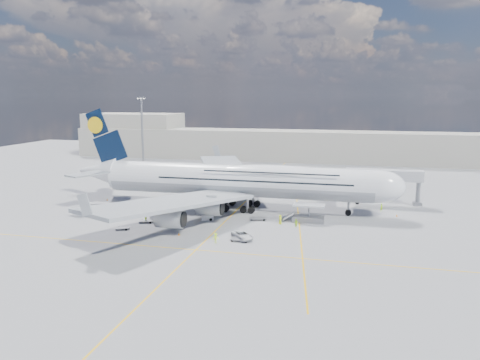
% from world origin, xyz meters
% --- Properties ---
extents(ground, '(300.00, 300.00, 0.00)m').
position_xyz_m(ground, '(0.00, 0.00, 0.00)').
color(ground, gray).
rests_on(ground, ground).
extents(taxi_line_main, '(0.25, 220.00, 0.01)m').
position_xyz_m(taxi_line_main, '(0.00, 0.00, 0.01)').
color(taxi_line_main, yellow).
rests_on(taxi_line_main, ground).
extents(taxi_line_cross, '(120.00, 0.25, 0.01)m').
position_xyz_m(taxi_line_cross, '(0.00, -20.00, 0.01)').
color(taxi_line_cross, yellow).
rests_on(taxi_line_cross, ground).
extents(taxi_line_diag, '(14.16, 99.06, 0.01)m').
position_xyz_m(taxi_line_diag, '(14.00, 10.00, 0.01)').
color(taxi_line_diag, yellow).
rests_on(taxi_line_diag, ground).
extents(airliner, '(77.26, 79.15, 23.71)m').
position_xyz_m(airliner, '(0.26, 10.00, 6.87)').
color(airliner, white).
rests_on(airliner, ground).
extents(jet_bridge, '(18.80, 12.10, 8.50)m').
position_xyz_m(jet_bridge, '(29.81, 20.94, 6.85)').
color(jet_bridge, '#B7B7BC').
rests_on(jet_bridge, ground).
extents(cargo_loader, '(8.53, 3.20, 3.67)m').
position_xyz_m(cargo_loader, '(16.82, 2.89, 1.25)').
color(cargo_loader, silver).
rests_on(cargo_loader, ground).
extents(light_mast, '(3.00, 0.70, 25.50)m').
position_xyz_m(light_mast, '(-40.00, 45.00, 13.21)').
color(light_mast, gray).
rests_on(light_mast, ground).
extents(terminal, '(180.00, 16.00, 12.00)m').
position_xyz_m(terminal, '(0.00, 95.00, 6.00)').
color(terminal, '#B2AD9E').
rests_on(terminal, ground).
extents(hangar, '(40.00, 22.00, 18.00)m').
position_xyz_m(hangar, '(-70.00, 100.00, 9.00)').
color(hangar, '#B2AD9E').
rests_on(hangar, ground).
extents(tree_line, '(160.00, 6.00, 8.00)m').
position_xyz_m(tree_line, '(40.00, 140.00, 4.00)').
color(tree_line, '#193814').
rests_on(tree_line, ground).
extents(dolly_row_a, '(3.03, 2.28, 0.40)m').
position_xyz_m(dolly_row_a, '(-20.36, -2.73, 0.31)').
color(dolly_row_a, gray).
rests_on(dolly_row_a, ground).
extents(dolly_row_b, '(3.01, 2.39, 0.39)m').
position_xyz_m(dolly_row_b, '(-18.10, -11.67, 0.30)').
color(dolly_row_b, gray).
rests_on(dolly_row_b, ground).
extents(dolly_row_c, '(3.33, 2.46, 0.44)m').
position_xyz_m(dolly_row_c, '(-15.72, -5.88, 0.34)').
color(dolly_row_c, gray).
rests_on(dolly_row_c, ground).
extents(dolly_back, '(3.07, 2.21, 0.41)m').
position_xyz_m(dolly_back, '(-23.26, -4.40, 0.31)').
color(dolly_back, gray).
rests_on(dolly_back, ground).
extents(dolly_nose_far, '(3.35, 1.99, 0.47)m').
position_xyz_m(dolly_nose_far, '(6.16, -13.55, 0.36)').
color(dolly_nose_far, gray).
rests_on(dolly_nose_far, ground).
extents(dolly_nose_near, '(3.61, 2.35, 0.49)m').
position_xyz_m(dolly_nose_near, '(6.57, 1.59, 0.38)').
color(dolly_nose_near, gray).
rests_on(dolly_nose_near, ground).
extents(baggage_tug, '(2.76, 1.99, 1.57)m').
position_xyz_m(baggage_tug, '(-3.93, -1.03, 0.69)').
color(baggage_tug, white).
rests_on(baggage_tug, ground).
extents(catering_truck_inner, '(7.56, 3.33, 4.41)m').
position_xyz_m(catering_truck_inner, '(-7.06, 33.15, 2.08)').
color(catering_truck_inner, gray).
rests_on(catering_truck_inner, ground).
extents(catering_truck_outer, '(7.07, 4.08, 3.96)m').
position_xyz_m(catering_truck_outer, '(-12.76, 36.05, 1.84)').
color(catering_truck_outer, gray).
rests_on(catering_truck_outer, ground).
extents(service_van, '(5.25, 5.48, 1.45)m').
position_xyz_m(service_van, '(6.32, -12.12, 0.72)').
color(service_van, silver).
rests_on(service_van, ground).
extents(crew_nose, '(0.80, 0.79, 1.86)m').
position_xyz_m(crew_nose, '(32.30, 15.39, 0.93)').
color(crew_nose, '#A4E818').
rests_on(crew_nose, ground).
extents(crew_loader, '(1.04, 1.02, 1.68)m').
position_xyz_m(crew_loader, '(14.97, -1.99, 0.84)').
color(crew_loader, '#BBF81A').
rests_on(crew_loader, ground).
extents(crew_wing, '(0.43, 0.97, 1.63)m').
position_xyz_m(crew_wing, '(-15.87, -5.69, 0.81)').
color(crew_wing, '#B4F019').
rests_on(crew_wing, ground).
extents(crew_van, '(0.97, 1.13, 1.97)m').
position_xyz_m(crew_van, '(11.54, -0.49, 0.99)').
color(crew_van, '#E5F91A').
rests_on(crew_van, ground).
extents(crew_tug, '(1.38, 1.09, 1.87)m').
position_xyz_m(crew_tug, '(2.21, -15.58, 0.93)').
color(crew_tug, '#C7FF1A').
rests_on(crew_tug, ground).
extents(cone_nose, '(0.42, 0.42, 0.54)m').
position_xyz_m(cone_nose, '(35.34, 11.57, 0.26)').
color(cone_nose, orange).
rests_on(cone_nose, ground).
extents(cone_wing_left_inner, '(0.43, 0.43, 0.54)m').
position_xyz_m(cone_wing_left_inner, '(-15.98, 22.61, 0.26)').
color(cone_wing_left_inner, orange).
rests_on(cone_wing_left_inner, ground).
extents(cone_wing_left_outer, '(0.45, 0.45, 0.58)m').
position_xyz_m(cone_wing_left_outer, '(-11.68, 32.20, 0.28)').
color(cone_wing_left_outer, orange).
rests_on(cone_wing_left_outer, ground).
extents(cone_wing_right_inner, '(0.41, 0.41, 0.52)m').
position_xyz_m(cone_wing_right_inner, '(-12.59, -1.13, 0.25)').
color(cone_wing_right_inner, orange).
rests_on(cone_wing_right_inner, ground).
extents(cone_wing_right_outer, '(0.40, 0.40, 0.51)m').
position_xyz_m(cone_wing_right_outer, '(-5.86, -12.74, 0.24)').
color(cone_wing_right_outer, orange).
rests_on(cone_wing_right_outer, ground).
extents(cone_tail, '(0.41, 0.41, 0.52)m').
position_xyz_m(cone_tail, '(-34.05, 10.91, 0.25)').
color(cone_tail, orange).
rests_on(cone_tail, ground).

